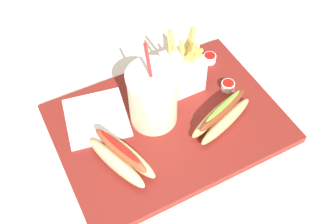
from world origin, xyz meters
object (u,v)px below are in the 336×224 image
Objects in this scene: ketchup_cup_1 at (210,58)px; napkin_stack at (96,118)px; fries_basket at (183,70)px; ketchup_cup_2 at (228,86)px; soda_cup at (153,97)px; hot_dog_1 at (121,156)px; hot_dog_2 at (222,116)px.

ketchup_cup_1 is 0.22× the size of napkin_stack.
napkin_stack is at bearing -0.55° from fries_basket.
napkin_stack is (0.30, -0.06, -0.01)m from ketchup_cup_2.
fries_basket is at bearing 179.45° from napkin_stack.
hot_dog_1 is at bearing 34.88° from soda_cup.
ketchup_cup_1 is (-0.08, -0.17, -0.01)m from hot_dog_2.
soda_cup is 0.19m from ketchup_cup_2.
ketchup_cup_1 is at bearing -158.60° from fries_basket.
fries_basket is 0.14m from hot_dog_2.
fries_basket is 5.13× the size of ketchup_cup_1.
ketchup_cup_1 is (-0.20, -0.09, -0.06)m from soda_cup.
hot_dog_1 is 0.30m from ketchup_cup_2.
hot_dog_2 reaches higher than ketchup_cup_2.
soda_cup is 0.14m from napkin_stack.
hot_dog_2 is 0.19m from ketchup_cup_1.
soda_cup is 1.28× the size of hot_dog_2.
fries_basket is at bearing 21.40° from ketchup_cup_1.
fries_basket reaches higher than ketchup_cup_1.
napkin_stack is (0.31, 0.04, -0.01)m from ketchup_cup_1.
hot_dog_1 is at bearing 31.75° from fries_basket.
ketchup_cup_2 is at bearing 146.20° from fries_basket.
fries_basket reaches higher than hot_dog_2.
hot_dog_1 reaches higher than napkin_stack.
soda_cup is 1.31× the size of hot_dog_1.
hot_dog_2 is at bearing 48.52° from ketchup_cup_2.
ketchup_cup_2 is at bearing -131.48° from hot_dog_2.
ketchup_cup_1 is 0.10m from ketchup_cup_2.
hot_dog_1 is 0.34m from ketchup_cup_1.
soda_cup reaches higher than hot_dog_1.
ketchup_cup_2 reaches higher than napkin_stack.
napkin_stack is (0.11, -0.06, -0.07)m from soda_cup.
ketchup_cup_1 is (-0.30, -0.16, -0.02)m from hot_dog_1.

